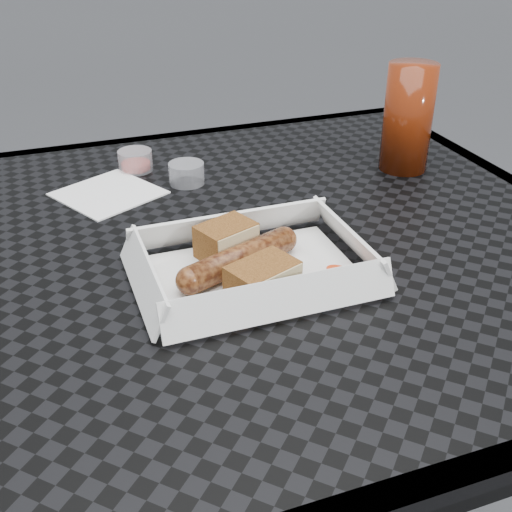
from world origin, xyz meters
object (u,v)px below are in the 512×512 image
at_px(food_tray, 253,274).
at_px(bratwurst, 239,259).
at_px(drink_glass, 408,118).
at_px(patio_table, 269,286).

height_order(food_tray, bratwurst, bratwurst).
bearing_deg(bratwurst, drink_glass, 31.90).
bearing_deg(food_tray, drink_glass, 33.93).
bearing_deg(patio_table, drink_glass, 25.78).
relative_size(patio_table, bratwurst, 5.26).
bearing_deg(drink_glass, patio_table, -154.22).
bearing_deg(patio_table, bratwurst, -129.95).
xyz_separation_m(bratwurst, drink_glass, (0.32, 0.20, 0.06)).
distance_m(food_tray, bratwurst, 0.02).
bearing_deg(food_tray, bratwurst, 147.62).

